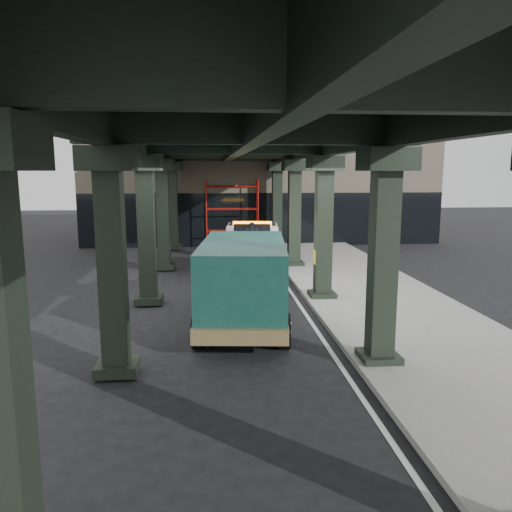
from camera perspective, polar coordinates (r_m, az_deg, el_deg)
ground at (r=15.51m, az=-0.30°, el=-7.16°), size 90.00×90.00×0.00m
sidewalk at (r=18.30m, az=13.36°, el=-4.56°), size 5.00×40.00×0.15m
lane_stripe at (r=17.64m, az=4.66°, el=-5.09°), size 0.12×38.00×0.01m
viaduct at (r=16.84m, az=-2.32°, el=12.97°), size 7.40×32.00×6.40m
building at (r=34.95m, az=0.12°, el=8.88°), size 22.00×10.00×8.00m
scaffolding at (r=29.56m, az=-2.77°, el=5.05°), size 3.08×0.88×4.00m
tow_truck at (r=19.69m, az=-0.46°, el=0.12°), size 2.82×7.81×2.51m
towed_van at (r=14.58m, az=-1.39°, el=-2.71°), size 3.04×6.47×2.54m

